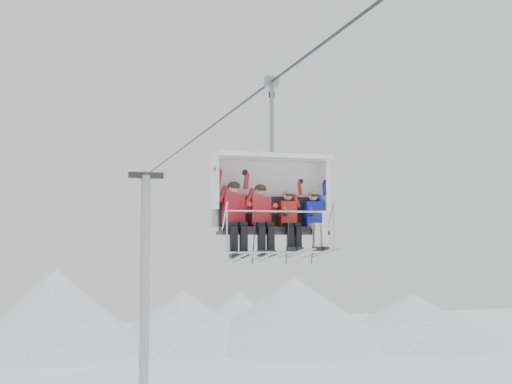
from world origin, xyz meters
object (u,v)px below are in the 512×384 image
object	(u,v)px
chairlift_carrier	(270,195)
skier_far_left	(235,215)
skier_center_left	(262,216)
skier_center_right	(289,219)
skier_far_right	(315,219)
lift_tower_right	(144,308)

from	to	relation	value
chairlift_carrier	skier_far_left	distance (m)	1.07
chairlift_carrier	skier_center_left	xyz separation A→B (m)	(-0.30, -0.31, -0.50)
skier_far_left	skier_center_right	xyz separation A→B (m)	(1.25, -0.02, -0.08)
skier_center_left	skier_center_right	world-z (taller)	skier_center_left
chairlift_carrier	skier_far_left	world-z (taller)	chairlift_carrier
skier_far_left	skier_center_right	world-z (taller)	skier_far_left
skier_center_right	skier_far_right	bearing A→B (deg)	-0.02
lift_tower_right	skier_far_left	distance (m)	23.85
skier_far_left	skier_far_right	distance (m)	1.86
skier_center_right	skier_far_right	size ratio (longest dim) A/B	1.00
skier_far_left	skier_far_right	world-z (taller)	skier_far_left
chairlift_carrier	skier_far_left	bearing A→B (deg)	-161.47
lift_tower_right	skier_center_left	distance (m)	23.83
skier_center_right	skier_center_left	bearing A→B (deg)	178.54
chairlift_carrier	skier_center_right	xyz separation A→B (m)	(0.35, -0.32, -0.56)
chairlift_carrier	skier_far_right	world-z (taller)	chairlift_carrier
skier_center_left	skier_center_right	xyz separation A→B (m)	(0.65, -0.02, -0.06)
skier_center_left	skier_far_right	distance (m)	1.25
skier_far_left	lift_tower_right	bearing A→B (deg)	87.79
lift_tower_right	chairlift_carrier	world-z (taller)	lift_tower_right
skier_center_right	skier_far_right	distance (m)	0.61
skier_far_left	skier_center_left	xyz separation A→B (m)	(0.61, -0.01, -0.02)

